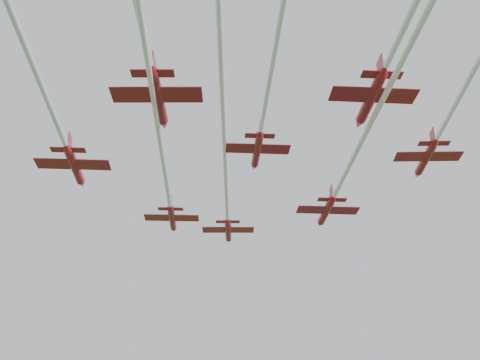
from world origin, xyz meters
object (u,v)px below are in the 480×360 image
(jet_lead, at_px, (226,188))
(jet_row3_mid, at_px, (269,84))
(jet_row2_left, at_px, (166,177))
(jet_row3_left, at_px, (53,114))
(jet_row3_right, at_px, (459,98))
(jet_row4_left, at_px, (147,48))
(jet_row2_right, at_px, (345,174))

(jet_lead, height_order, jet_row3_mid, jet_lead)
(jet_row2_left, relative_size, jet_row3_left, 1.05)
(jet_lead, xyz_separation_m, jet_row3_right, (33.60, -15.40, -0.21))
(jet_row3_right, bearing_deg, jet_row3_mid, -169.00)
(jet_row4_left, bearing_deg, jet_row3_right, 19.86)
(jet_row2_right, height_order, jet_row4_left, jet_row4_left)
(jet_row3_left, bearing_deg, jet_row3_right, -2.79)
(jet_row2_left, bearing_deg, jet_row3_left, -128.62)
(jet_row2_right, distance_m, jet_row3_right, 18.09)
(jet_row3_left, relative_size, jet_row3_mid, 0.95)
(jet_row2_right, distance_m, jet_row3_mid, 21.00)
(jet_row4_left, bearing_deg, jet_row3_mid, 35.21)
(jet_row3_right, distance_m, jet_row4_left, 36.45)
(jet_row3_mid, xyz_separation_m, jet_row3_right, (19.96, 10.26, 0.64))
(jet_row2_right, height_order, jet_row3_right, jet_row3_right)
(jet_row2_left, xyz_separation_m, jet_row4_left, (9.20, -25.28, 0.51))
(jet_row3_mid, height_order, jet_row3_right, jet_row3_right)
(jet_row2_left, distance_m, jet_row4_left, 26.91)
(jet_row2_left, distance_m, jet_row3_mid, 22.79)
(jet_row2_left, xyz_separation_m, jet_row2_right, (23.33, 6.73, 0.26))
(jet_row3_mid, xyz_separation_m, jet_row4_left, (-8.99, -11.75, -1.85))
(jet_row4_left, bearing_deg, jet_row3_left, 136.20)
(jet_row2_left, height_order, jet_row2_right, jet_row2_right)
(jet_row2_right, xyz_separation_m, jet_row3_left, (-29.32, -24.46, 0.21))
(jet_lead, distance_m, jet_row3_right, 36.96)
(jet_row2_left, bearing_deg, jet_row3_right, -24.85)
(jet_row4_left, bearing_deg, jet_row2_left, 92.62)
(jet_row3_left, bearing_deg, jet_lead, 49.63)
(jet_row2_left, height_order, jet_row4_left, jet_row4_left)
(jet_lead, xyz_separation_m, jet_row3_left, (-10.54, -29.87, -2.73))
(jet_row3_mid, distance_m, jet_row4_left, 14.91)
(jet_row2_right, height_order, jet_row3_mid, jet_row3_mid)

